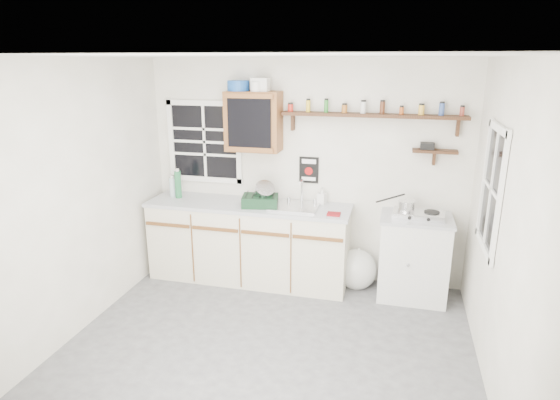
{
  "coord_description": "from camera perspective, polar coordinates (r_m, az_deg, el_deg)",
  "views": [
    {
      "loc": [
        1.0,
        -3.49,
        2.47
      ],
      "look_at": [
        -0.02,
        0.55,
        1.22
      ],
      "focal_mm": 30.0,
      "sensor_mm": 36.0,
      "label": 1
    }
  ],
  "objects": [
    {
      "name": "soap_bottle",
      "position": [
        5.25,
        5.14,
        0.5
      ],
      "size": [
        0.1,
        0.11,
        0.19
      ],
      "primitive_type": "imported",
      "rotation": [
        0.0,
        0.0,
        -0.27
      ],
      "color": "white",
      "rests_on": "main_cabinet"
    },
    {
      "name": "water_bottles",
      "position": [
        5.61,
        -12.58,
        1.76
      ],
      "size": [
        0.16,
        0.1,
        0.35
      ],
      "color": "#A5BAC1",
      "rests_on": "main_cabinet"
    },
    {
      "name": "rag",
      "position": [
        4.91,
        6.57,
        -1.71
      ],
      "size": [
        0.14,
        0.12,
        0.02
      ],
      "primitive_type": "cube",
      "rotation": [
        0.0,
        0.0,
        0.01
      ],
      "color": "maroon",
      "rests_on": "main_cabinet"
    },
    {
      "name": "sink",
      "position": [
        5.14,
        1.8,
        -0.75
      ],
      "size": [
        0.52,
        0.44,
        0.29
      ],
      "color": "silver",
      "rests_on": "main_cabinet"
    },
    {
      "name": "trash_bag",
      "position": [
        5.39,
        9.3,
        -8.3
      ],
      "size": [
        0.44,
        0.39,
        0.5
      ],
      "color": "silver",
      "rests_on": "floor"
    },
    {
      "name": "right_cabinet",
      "position": [
        5.22,
        15.95,
        -6.69
      ],
      "size": [
        0.73,
        0.57,
        0.91
      ],
      "color": "silver",
      "rests_on": "floor"
    },
    {
      "name": "window_back",
      "position": [
        5.6,
        -9.17,
        7.02
      ],
      "size": [
        0.93,
        0.03,
        0.98
      ],
      "color": "black",
      "rests_on": "wall_back"
    },
    {
      "name": "dish_rack",
      "position": [
        5.16,
        -2.28,
        0.27
      ],
      "size": [
        0.44,
        0.36,
        0.29
      ],
      "rotation": [
        0.0,
        0.0,
        0.19
      ],
      "color": "black",
      "rests_on": "main_cabinet"
    },
    {
      "name": "hotplate",
      "position": [
        5.04,
        16.54,
        -1.67
      ],
      "size": [
        0.53,
        0.31,
        0.07
      ],
      "rotation": [
        0.0,
        0.0,
        -0.08
      ],
      "color": "silver",
      "rests_on": "right_cabinet"
    },
    {
      "name": "main_cabinet",
      "position": [
        5.43,
        -3.82,
        -5.09
      ],
      "size": [
        2.31,
        0.63,
        0.92
      ],
      "color": "beige",
      "rests_on": "floor"
    },
    {
      "name": "secondary_shelf",
      "position": [
        5.1,
        18.1,
        5.77
      ],
      "size": [
        0.45,
        0.16,
        0.24
      ],
      "color": "black",
      "rests_on": "wall_back"
    },
    {
      "name": "window_right",
      "position": [
        4.24,
        24.45,
        1.23
      ],
      "size": [
        0.03,
        0.78,
        1.08
      ],
      "color": "black",
      "rests_on": "wall_back"
    },
    {
      "name": "room",
      "position": [
        3.83,
        -1.68,
        -1.92
      ],
      "size": [
        3.64,
        3.24,
        2.54
      ],
      "color": "#48484A",
      "rests_on": "ground"
    },
    {
      "name": "saucepan",
      "position": [
        5.01,
        15.08,
        -0.63
      ],
      "size": [
        0.41,
        0.26,
        0.18
      ],
      "rotation": [
        0.0,
        0.0,
        -0.52
      ],
      "color": "silver",
      "rests_on": "hotplate"
    },
    {
      "name": "upper_cabinet",
      "position": [
        5.21,
        -3.25,
        9.54
      ],
      "size": [
        0.6,
        0.32,
        0.65
      ],
      "color": "brown",
      "rests_on": "wall_back"
    },
    {
      "name": "spice_shelf",
      "position": [
        5.04,
        11.19,
        10.2
      ],
      "size": [
        1.91,
        0.18,
        0.35
      ],
      "color": "black",
      "rests_on": "wall_back"
    },
    {
      "name": "upper_cabinet_clutter",
      "position": [
        5.19,
        -3.96,
        13.76
      ],
      "size": [
        0.46,
        0.24,
        0.14
      ],
      "color": "#17499B",
      "rests_on": "upper_cabinet"
    },
    {
      "name": "warning_sign",
      "position": [
        5.3,
        3.54,
        3.66
      ],
      "size": [
        0.22,
        0.02,
        0.3
      ],
      "color": "black",
      "rests_on": "wall_back"
    }
  ]
}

